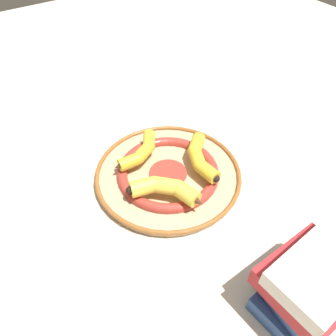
# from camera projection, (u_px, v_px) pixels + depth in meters

# --- Properties ---
(ground_plane) EXTENTS (2.80, 2.80, 0.00)m
(ground_plane) POSITION_uv_depth(u_px,v_px,m) (162.00, 174.00, 0.87)
(ground_plane) COLOR beige
(decorative_bowl) EXTENTS (0.38, 0.38, 0.03)m
(decorative_bowl) POSITION_uv_depth(u_px,v_px,m) (168.00, 173.00, 0.85)
(decorative_bowl) COLOR tan
(decorative_bowl) RESTS_ON ground_plane
(banana_a) EXTENTS (0.10, 0.17, 0.04)m
(banana_a) POSITION_uv_depth(u_px,v_px,m) (200.00, 157.00, 0.84)
(banana_a) COLOR yellow
(banana_a) RESTS_ON decorative_bowl
(banana_b) EXTENTS (0.14, 0.15, 0.04)m
(banana_b) POSITION_uv_depth(u_px,v_px,m) (167.00, 189.00, 0.77)
(banana_b) COLOR yellow
(banana_b) RESTS_ON decorative_bowl
(banana_c) EXTENTS (0.16, 0.09, 0.03)m
(banana_c) POSITION_uv_depth(u_px,v_px,m) (140.00, 152.00, 0.86)
(banana_c) COLOR yellow
(banana_c) RESTS_ON decorative_bowl
(book_stack) EXTENTS (0.20, 0.15, 0.15)m
(book_stack) POSITION_uv_depth(u_px,v_px,m) (313.00, 283.00, 0.59)
(book_stack) COLOR #2D4C84
(book_stack) RESTS_ON ground_plane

